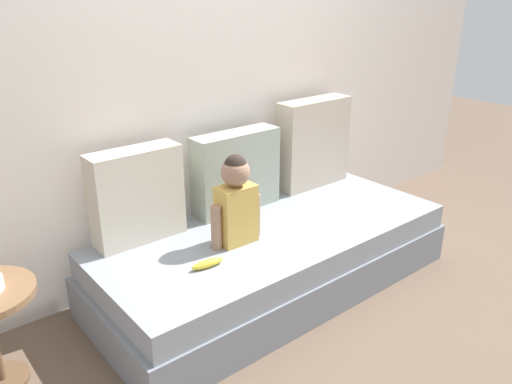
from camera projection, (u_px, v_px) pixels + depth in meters
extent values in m
plane|color=brown|center=(273.00, 284.00, 3.01)|extent=(12.00, 12.00, 0.00)
cube|color=silver|center=(211.00, 83.00, 3.01)|extent=(5.30, 0.10, 2.22)
cube|color=gray|center=(274.00, 267.00, 2.96)|extent=(2.10, 0.90, 0.24)
cube|color=#8C939E|center=(274.00, 238.00, 2.89)|extent=(2.03, 0.88, 0.14)
cube|color=beige|center=(137.00, 196.00, 2.64)|extent=(0.48, 0.16, 0.50)
cube|color=#99A393|center=(236.00, 171.00, 3.03)|extent=(0.56, 0.16, 0.48)
cube|color=#C1B29E|center=(313.00, 143.00, 3.39)|extent=(0.54, 0.16, 0.59)
cube|color=gold|center=(236.00, 214.00, 2.65)|extent=(0.20, 0.13, 0.32)
sphere|color=#9E755B|center=(236.00, 172.00, 2.56)|extent=(0.15, 0.15, 0.15)
sphere|color=#2D231E|center=(235.00, 166.00, 2.55)|extent=(0.12, 0.12, 0.12)
cylinder|color=#9E755B|center=(216.00, 228.00, 2.59)|extent=(0.06, 0.06, 0.24)
cylinder|color=#9E755B|center=(255.00, 215.00, 2.74)|extent=(0.06, 0.06, 0.24)
ellipsoid|color=yellow|center=(208.00, 263.00, 2.45)|extent=(0.17, 0.06, 0.04)
cylinder|color=brown|center=(2.00, 380.00, 2.26)|extent=(0.23, 0.23, 0.02)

